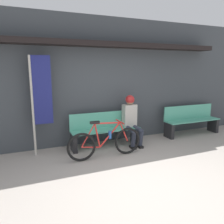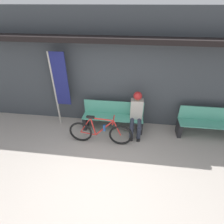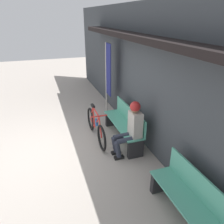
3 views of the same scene
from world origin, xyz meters
name	(u,v)px [view 3 (image 3 of 3)]	position (x,y,z in m)	size (l,w,h in m)	color
ground_plane	(50,150)	(0.00, 0.00, 0.00)	(24.00, 24.00, 0.00)	#ADA399
storefront_wall	(141,73)	(0.00, 2.26, 1.66)	(12.00, 0.56, 3.20)	#3D4247
park_bench_near	(124,125)	(0.06, 1.84, 0.41)	(1.74, 0.42, 0.85)	#51A88E
bicycle	(96,126)	(-0.19, 1.17, 0.34)	(1.69, 0.40, 0.84)	black
person_seated	(131,125)	(0.72, 1.73, 0.73)	(0.34, 0.63, 1.27)	#2D3342
park_bench_far	(195,208)	(2.79, 1.84, 0.41)	(1.75, 0.42, 0.85)	#51A88E
banner_pole	(108,73)	(-1.45, 1.90, 1.35)	(0.45, 0.05, 2.21)	#B7B2A8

